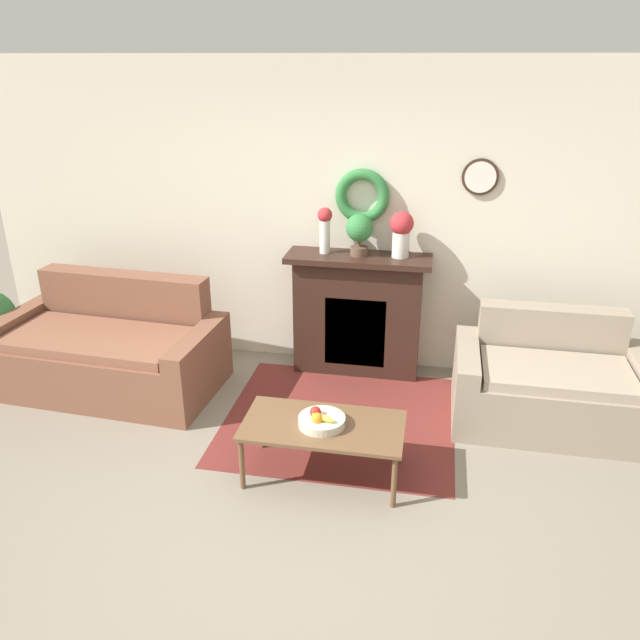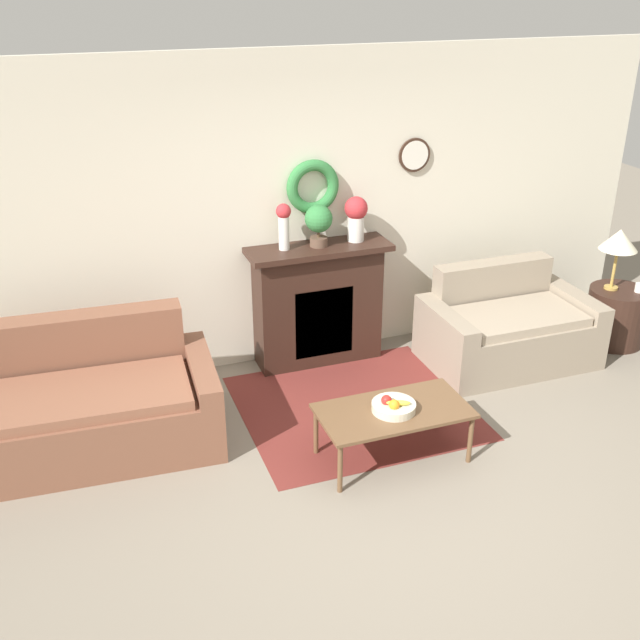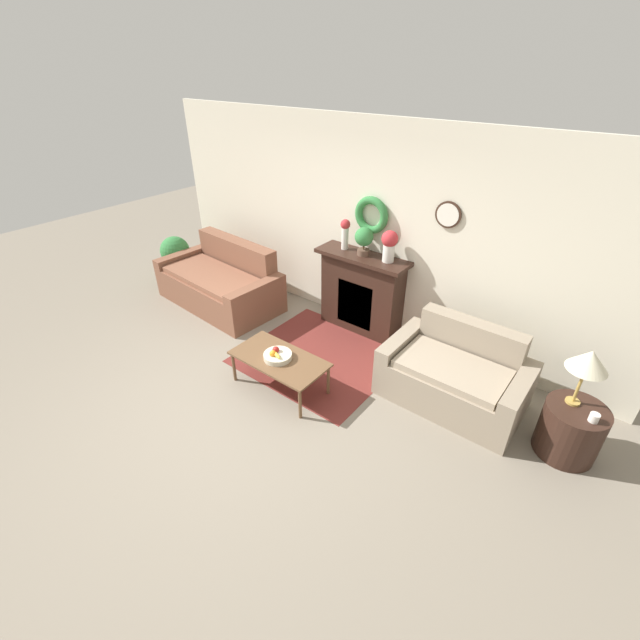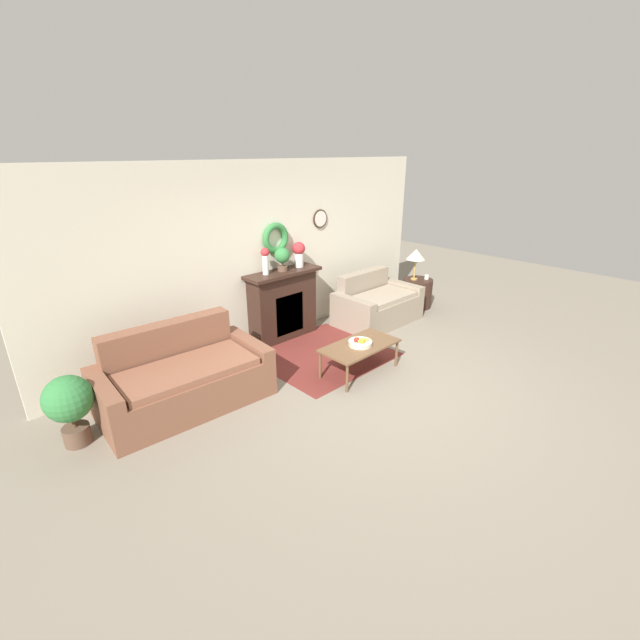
# 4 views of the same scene
# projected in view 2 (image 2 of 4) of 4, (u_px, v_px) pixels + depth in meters

# --- Properties ---
(ground_plane) EXTENTS (16.00, 16.00, 0.00)m
(ground_plane) POSITION_uv_depth(u_px,v_px,m) (412.00, 510.00, 4.95)
(ground_plane) COLOR gray
(floor_rug) EXTENTS (1.80, 1.66, 0.01)m
(floor_rug) POSITION_uv_depth(u_px,v_px,m) (354.00, 407.00, 6.11)
(floor_rug) COLOR maroon
(floor_rug) RESTS_ON ground_plane
(wall_back) EXTENTS (6.80, 0.16, 2.70)m
(wall_back) POSITION_uv_depth(u_px,v_px,m) (295.00, 212.00, 6.43)
(wall_back) COLOR beige
(wall_back) RESTS_ON ground_plane
(fireplace) EXTENTS (1.25, 0.41, 1.10)m
(fireplace) POSITION_uv_depth(u_px,v_px,m) (318.00, 303.00, 6.64)
(fireplace) COLOR #331E16
(fireplace) RESTS_ON ground_plane
(couch_left) EXTENTS (1.96, 1.11, 0.92)m
(couch_left) POSITION_uv_depth(u_px,v_px,m) (85.00, 407.00, 5.51)
(couch_left) COLOR brown
(couch_left) RESTS_ON ground_plane
(loveseat_right) EXTENTS (1.49, 0.90, 0.84)m
(loveseat_right) POSITION_uv_depth(u_px,v_px,m) (507.00, 329.00, 6.74)
(loveseat_right) COLOR gray
(loveseat_right) RESTS_ON ground_plane
(coffee_table) EXTENTS (1.08, 0.56, 0.41)m
(coffee_table) POSITION_uv_depth(u_px,v_px,m) (393.00, 414.00, 5.33)
(coffee_table) COLOR brown
(coffee_table) RESTS_ON ground_plane
(fruit_bowl) EXTENTS (0.32, 0.32, 0.12)m
(fruit_bowl) POSITION_uv_depth(u_px,v_px,m) (393.00, 406.00, 5.29)
(fruit_bowl) COLOR beige
(fruit_bowl) RESTS_ON coffee_table
(side_table_by_loveseat) EXTENTS (0.55, 0.55, 0.54)m
(side_table_by_loveseat) POSITION_uv_depth(u_px,v_px,m) (616.00, 316.00, 7.07)
(side_table_by_loveseat) COLOR #331E16
(side_table_by_loveseat) RESTS_ON ground_plane
(table_lamp) EXTENTS (0.34, 0.34, 0.58)m
(table_lamp) POSITION_uv_depth(u_px,v_px,m) (619.00, 241.00, 6.78)
(table_lamp) COLOR #B28E42
(table_lamp) RESTS_ON side_table_by_loveseat
(mug) EXTENTS (0.08, 0.08, 0.08)m
(mug) POSITION_uv_depth(u_px,v_px,m) (639.00, 288.00, 6.90)
(mug) COLOR silver
(mug) RESTS_ON side_table_by_loveseat
(vase_on_mantel_left) EXTENTS (0.13, 0.13, 0.40)m
(vase_on_mantel_left) POSITION_uv_depth(u_px,v_px,m) (284.00, 223.00, 6.22)
(vase_on_mantel_left) COLOR silver
(vase_on_mantel_left) RESTS_ON fireplace
(vase_on_mantel_right) EXTENTS (0.20, 0.20, 0.39)m
(vase_on_mantel_right) POSITION_uv_depth(u_px,v_px,m) (356.00, 216.00, 6.42)
(vase_on_mantel_right) COLOR silver
(vase_on_mantel_right) RESTS_ON fireplace
(potted_plant_on_mantel) EXTENTS (0.24, 0.24, 0.36)m
(potted_plant_on_mantel) POSITION_uv_depth(u_px,v_px,m) (319.00, 221.00, 6.30)
(potted_plant_on_mantel) COLOR brown
(potted_plant_on_mantel) RESTS_ON fireplace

